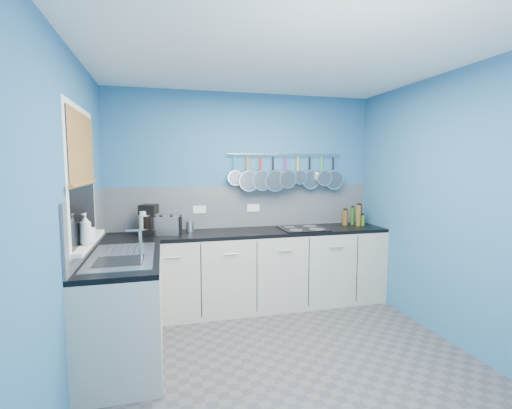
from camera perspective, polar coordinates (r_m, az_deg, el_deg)
name	(u,v)px	position (r m, az deg, el deg)	size (l,w,h in m)	color
floor	(283,360)	(3.40, 4.30, -23.00)	(3.20, 3.00, 0.02)	#47474C
ceiling	(286,54)	(3.10, 4.70, 22.36)	(3.20, 3.00, 0.02)	white
wall_back	(245,198)	(4.44, -1.81, 1.01)	(3.20, 0.02, 2.50)	#2D6795
wall_front	(401,259)	(1.66, 21.68, -7.89)	(3.20, 0.02, 2.50)	#2D6795
wall_left	(69,221)	(2.91, -27.10, -2.30)	(0.02, 3.00, 2.50)	#2D6795
wall_right	(449,208)	(3.83, 27.93, -0.49)	(0.02, 3.00, 2.50)	#2D6795
backsplash_back	(245,206)	(4.43, -1.74, -0.30)	(3.20, 0.02, 0.50)	slate
backsplash_left	(90,222)	(3.50, -24.53, -2.53)	(0.02, 1.80, 0.50)	slate
cabinet_run_back	(251,271)	(4.30, -0.86, -10.30)	(3.20, 0.60, 0.86)	#BBB3A4
worktop_back	(250,232)	(4.19, -0.87, -4.39)	(3.20, 0.60, 0.04)	black
cabinet_run_left	(124,312)	(3.36, -19.87, -15.45)	(0.60, 1.20, 0.86)	#BBB3A4
worktop_left	(122,259)	(3.22, -20.16, -7.96)	(0.60, 1.20, 0.04)	black
window_frame	(82,177)	(3.17, -25.56, 3.85)	(0.01, 1.00, 1.10)	white
window_glass	(82,177)	(3.17, -25.47, 3.85)	(0.01, 0.90, 1.00)	black
bamboo_blind	(82,148)	(3.17, -25.51, 7.92)	(0.01, 0.90, 0.55)	olive
window_sill	(88,242)	(3.22, -24.70, -5.31)	(0.10, 0.98, 0.03)	white
sink_unit	(122,256)	(3.22, -20.18, -7.55)	(0.50, 0.95, 0.01)	silver
mixer_tap	(141,244)	(3.00, -17.55, -5.96)	(0.12, 0.08, 0.26)	silver
socket_left	(199,209)	(4.34, -8.81, -0.77)	(0.15, 0.01, 0.09)	white
socket_right	(253,208)	(4.45, -0.44, -0.54)	(0.15, 0.01, 0.09)	white
pot_rail	(285,154)	(4.51, 4.61, 7.81)	(0.02, 0.02, 1.45)	silver
soap_bottle_a	(85,229)	(3.02, -25.08, -3.49)	(0.09, 0.09, 0.24)	white
soap_bottle_b	(88,232)	(3.10, -24.78, -3.86)	(0.08, 0.08, 0.17)	white
paper_towel	(145,223)	(4.09, -16.99, -2.76)	(0.12, 0.12, 0.26)	white
coffee_maker	(149,220)	(4.09, -16.38, -2.30)	(0.18, 0.20, 0.33)	black
toaster	(166,225)	(4.08, -13.81, -3.16)	(0.31, 0.18, 0.20)	silver
canister	(190,226)	(4.19, -10.29, -3.38)	(0.08, 0.08, 0.12)	silver
hob	(303,229)	(4.33, 7.33, -3.76)	(0.52, 0.46, 0.01)	black
pan_0	(235,170)	(4.33, -3.37, 5.44)	(0.18, 0.07, 0.37)	silver
pan_1	(248,173)	(4.37, -1.31, 4.98)	(0.25, 0.11, 0.44)	silver
pan_2	(260,172)	(4.40, 0.71, 5.03)	(0.25, 0.11, 0.44)	silver
pan_3	(273,173)	(4.45, 2.69, 4.95)	(0.26, 0.12, 0.45)	silver
pan_4	(286,171)	(4.50, 4.63, 5.19)	(0.22, 0.12, 0.41)	silver
pan_5	(298,169)	(4.55, 6.53, 5.46)	(0.18, 0.12, 0.37)	silver
pan_6	(310,172)	(4.61, 8.38, 5.06)	(0.24, 0.07, 0.43)	silver
pan_7	(322,170)	(4.67, 10.19, 5.29)	(0.20, 0.12, 0.39)	silver
pan_8	(333,172)	(4.74, 11.93, 4.94)	(0.25, 0.07, 0.44)	silver
condiment_0	(360,215)	(4.81, 15.89, -1.56)	(0.05, 0.05, 0.25)	#4C190C
condiment_1	(353,216)	(4.78, 14.84, -1.76)	(0.05, 0.05, 0.22)	#265919
condiment_2	(345,218)	(4.72, 13.74, -1.99)	(0.07, 0.07, 0.19)	brown
condiment_3	(363,220)	(4.74, 16.29, -2.37)	(0.05, 0.05, 0.13)	#3F721E
condiment_4	(358,215)	(4.69, 15.70, -1.65)	(0.06, 0.06, 0.26)	brown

